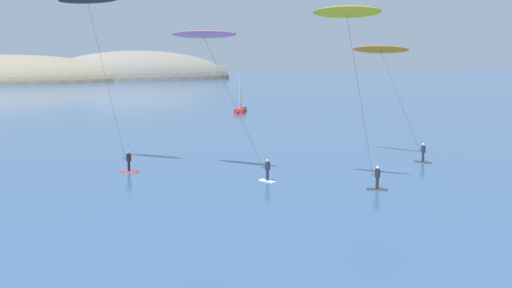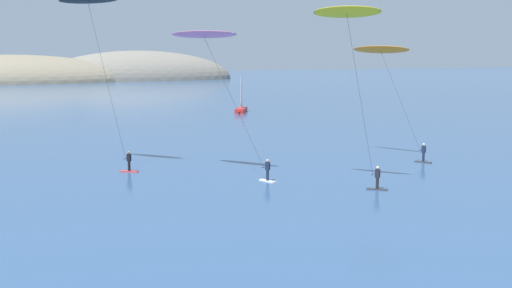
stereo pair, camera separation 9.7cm
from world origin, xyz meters
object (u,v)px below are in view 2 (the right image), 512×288
Objects in this scene: sailboat_far at (241,109)px; kitesurfer_yellow at (349,27)px; kitesurfer_pink at (208,44)px; kitesurfer_orange at (384,58)px; kitesurfer_black at (91,12)px.

sailboat_far is 0.44× the size of kitesurfer_yellow.
kitesurfer_pink reaches higher than sailboat_far.
kitesurfer_yellow is (-9.97, -9.92, 2.31)m from kitesurfer_orange.
kitesurfer_black is at bearing 136.34° from kitesurfer_yellow.
sailboat_far is 47.21m from kitesurfer_orange.
kitesurfer_black reaches higher than kitesurfer_yellow.
kitesurfer_black is at bearing 169.25° from kitesurfer_orange.
kitesurfer_yellow reaches higher than kitesurfer_orange.
kitesurfer_yellow is at bearing -135.16° from kitesurfer_orange.
kitesurfer_pink is at bearing -175.01° from kitesurfer_orange.
kitesurfer_yellow is 11.38m from kitesurfer_pink.
kitesurfer_black is (-7.82, 6.36, 2.57)m from kitesurfer_pink.
kitesurfer_pink is 0.80× the size of kitesurfer_black.
kitesurfer_orange is 0.80× the size of kitesurfer_yellow.
kitesurfer_pink is (-7.63, 8.38, -1.10)m from kitesurfer_yellow.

